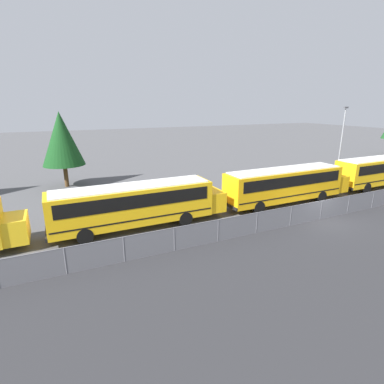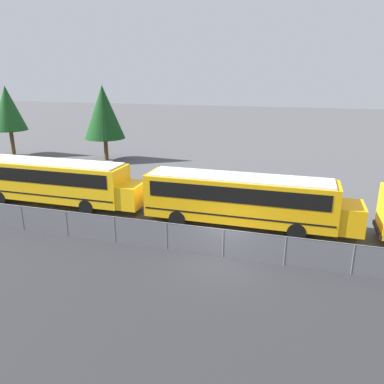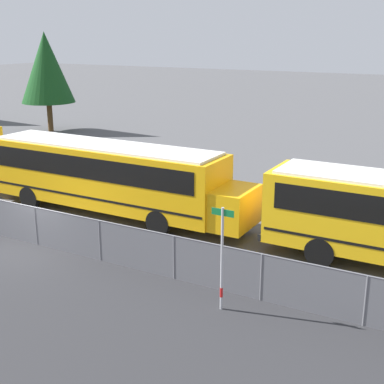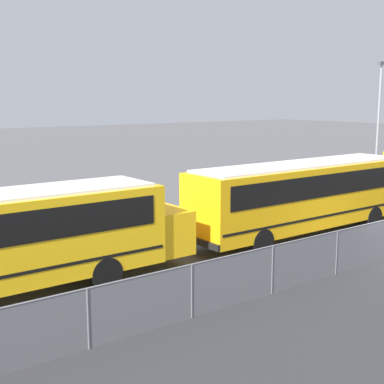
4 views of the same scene
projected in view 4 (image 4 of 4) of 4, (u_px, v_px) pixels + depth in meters
school_bus_2 at (308, 192)px, 23.51m from camera, size 13.02×2.55×3.25m
light_pole at (378, 118)px, 37.18m from camera, size 0.60×0.24×8.49m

